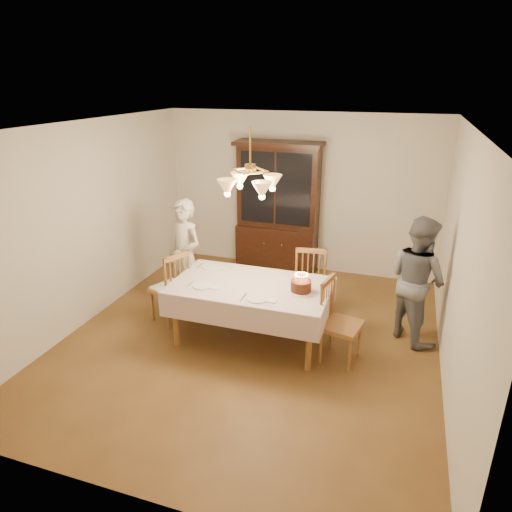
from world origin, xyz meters
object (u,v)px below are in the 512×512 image
(china_hutch, at_px, (278,211))
(chair_far_side, at_px, (311,282))
(birthday_cake, at_px, (301,286))
(elderly_woman, at_px, (185,256))
(dining_table, at_px, (251,290))

(china_hutch, distance_m, chair_far_side, 1.64)
(chair_far_side, relative_size, birthday_cake, 3.33)
(elderly_woman, bearing_deg, chair_far_side, 37.32)
(china_hutch, bearing_deg, chair_far_side, -56.50)
(chair_far_side, bearing_deg, dining_table, -119.12)
(china_hutch, xyz_separation_m, birthday_cake, (0.92, -2.27, -0.21))
(birthday_cake, bearing_deg, elderly_woman, 162.86)
(dining_table, distance_m, china_hutch, 2.30)
(china_hutch, relative_size, elderly_woman, 1.37)
(china_hutch, bearing_deg, elderly_woman, -115.89)
(birthday_cake, bearing_deg, chair_far_side, 94.37)
(china_hutch, distance_m, birthday_cake, 2.46)
(dining_table, bearing_deg, elderly_woman, 155.11)
(dining_table, height_order, birthday_cake, birthday_cake)
(china_hutch, xyz_separation_m, chair_far_side, (0.85, -1.28, -0.60))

